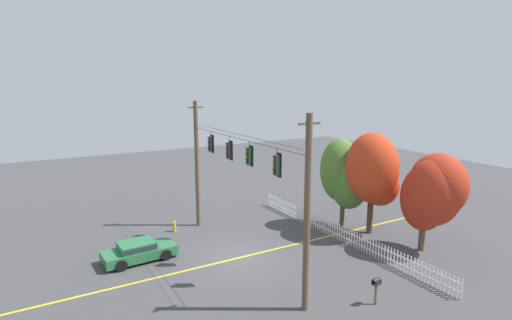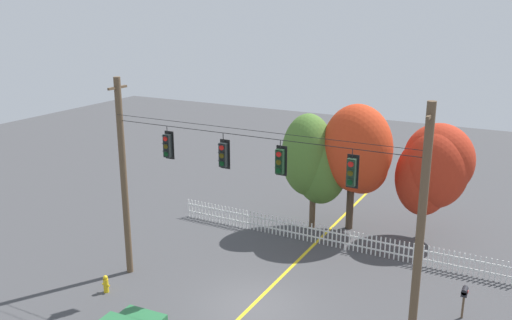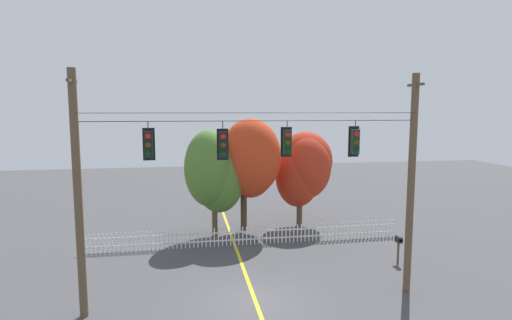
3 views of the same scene
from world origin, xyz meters
TOP-DOWN VIEW (x-y plane):
  - ground at (0.00, 0.00)m, footprint 80.00×80.00m
  - lane_centerline_stripe at (0.00, 0.00)m, footprint 0.16×36.00m
  - signal_support_span at (0.00, -0.00)m, footprint 13.06×1.10m
  - traffic_signal_westbound_side at (-3.90, 0.01)m, footprint 0.43×0.38m
  - traffic_signal_northbound_secondary at (-1.23, 0.01)m, footprint 0.43×0.38m
  - traffic_signal_southbound_primary at (1.20, 0.01)m, footprint 0.43×0.38m
  - traffic_signal_eastbound_side at (3.92, 0.01)m, footprint 0.43×0.38m
  - white_picket_fence at (0.77, 6.94)m, footprint 17.43×0.06m
  - autumn_maple_near_fence at (-0.99, 8.88)m, footprint 3.56×3.04m
  - autumn_maple_mid at (1.26, 9.35)m, footprint 3.70×3.44m
  - autumn_oak_far_east at (4.92, 10.46)m, footprint 3.84×3.33m
  - fire_hydrant at (-6.03, -1.93)m, footprint 0.38×0.22m
  - roadside_mailbox at (7.69, 3.10)m, footprint 0.25×0.44m

SIDE VIEW (x-z plane):
  - ground at x=0.00m, z-range 0.00..0.00m
  - lane_centerline_stripe at x=0.00m, z-range 0.00..0.01m
  - fire_hydrant at x=-6.03m, z-range -0.01..0.78m
  - white_picket_fence at x=0.77m, z-range 0.00..1.05m
  - roadside_mailbox at x=7.69m, z-range 0.41..1.73m
  - autumn_oak_far_east at x=4.92m, z-range 0.76..6.88m
  - autumn_maple_near_fence at x=-0.99m, z-range 0.65..7.02m
  - autumn_maple_mid at x=1.26m, z-range 0.86..7.88m
  - signal_support_span at x=0.00m, z-range 0.08..9.03m
  - traffic_signal_northbound_secondary at x=-1.23m, z-range 5.52..6.97m
  - traffic_signal_eastbound_side at x=3.92m, z-range 5.57..7.00m
  - traffic_signal_westbound_side at x=-3.90m, z-range 5.58..7.00m
  - traffic_signal_southbound_primary at x=1.20m, z-range 5.61..7.00m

